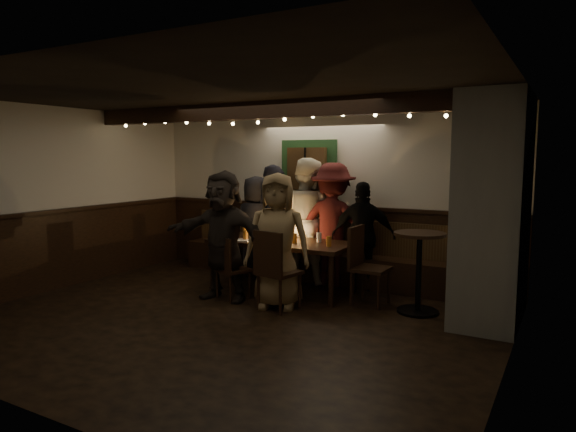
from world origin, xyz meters
The scene contains 13 objects.
room centered at (1.07, 1.42, 1.07)m, with size 6.02×5.01×2.62m.
dining_table centered at (-0.10, 1.40, 0.66)m, with size 2.02×0.87×0.88m.
chair_near_left centered at (-0.49, 0.68, 0.48)m, with size 0.49×0.49×0.85m.
chair_near_right centered at (0.29, 0.55, 0.56)m, with size 0.53×0.53×1.00m.
chair_end centered at (1.13, 1.40, 0.56)m, with size 0.47×0.47×1.00m.
high_top centered at (1.86, 1.36, 0.62)m, with size 0.62×0.62×0.99m.
person_a centered at (-0.99, 2.14, 0.79)m, with size 0.78×0.50×1.59m, color black.
person_b centered at (-0.60, 2.06, 0.89)m, with size 0.65×0.42×1.77m, color black.
person_c centered at (-0.08, 2.11, 0.94)m, with size 0.91×0.71×1.87m, color silver.
person_d centered at (0.39, 2.07, 0.90)m, with size 1.17×0.67×1.81m, color #3E1111.
person_e centered at (0.87, 2.05, 0.77)m, with size 0.90×0.38×1.54m, color black.
person_f centered at (-0.56, 0.68, 0.86)m, with size 1.59×0.51×1.72m, color black.
person_g centered at (0.24, 0.72, 0.85)m, with size 0.83×0.54×1.70m, color #8F734B.
Camera 1 is at (3.46, -4.73, 1.90)m, focal length 32.00 mm.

